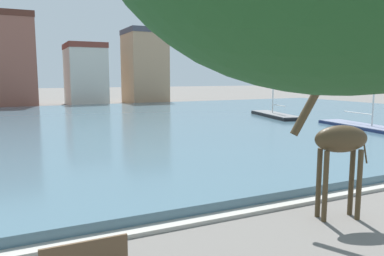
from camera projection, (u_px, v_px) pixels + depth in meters
harbor_water at (74, 127)px, 30.85m from camera, size 87.17×43.90×0.42m
quay_edge_coping at (188, 222)px, 11.04m from camera, size 87.17×0.50×0.12m
giraffe_statue at (337, 142)px, 11.19m from camera, size 2.60×1.19×4.64m
sailboat_black at (271, 116)px, 37.17m from camera, size 3.58×8.77×6.02m
sailboat_navy at (374, 131)px, 27.49m from camera, size 3.08×9.77×5.63m
townhouse_narrow_midrow at (8, 61)px, 51.88m from camera, size 6.98×7.50×12.87m
townhouse_tall_gabled at (85, 74)px, 57.16m from camera, size 5.56×7.79×9.20m
townhouse_end_terrace at (145, 67)px, 60.32m from camera, size 5.95×7.34×11.74m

